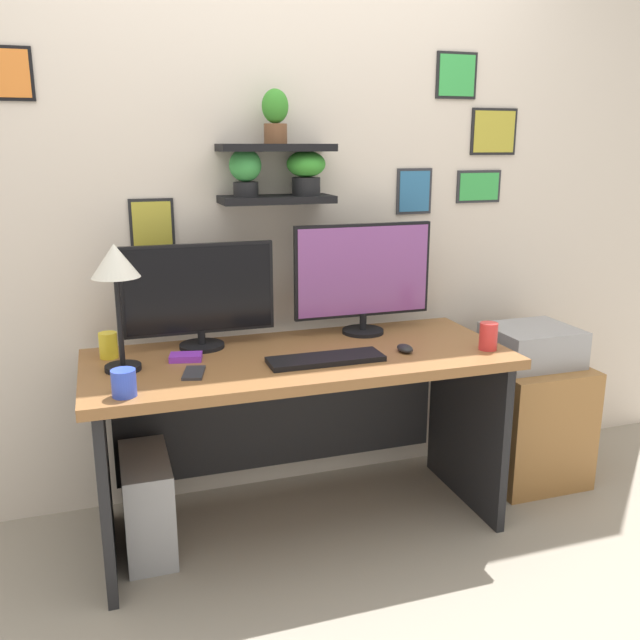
% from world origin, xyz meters
% --- Properties ---
extents(ground_plane, '(8.00, 8.00, 0.00)m').
position_xyz_m(ground_plane, '(0.00, 0.00, 0.00)').
color(ground_plane, gray).
extents(back_wall_assembly, '(4.40, 0.24, 2.70)m').
position_xyz_m(back_wall_assembly, '(0.00, 0.44, 1.36)').
color(back_wall_assembly, beige).
rests_on(back_wall_assembly, ground).
extents(desk, '(1.64, 0.68, 0.75)m').
position_xyz_m(desk, '(0.00, 0.06, 0.54)').
color(desk, brown).
rests_on(desk, ground).
extents(monitor_left, '(0.60, 0.18, 0.42)m').
position_xyz_m(monitor_left, '(-0.35, 0.22, 0.97)').
color(monitor_left, black).
rests_on(monitor_left, desk).
extents(monitor_right, '(0.61, 0.18, 0.47)m').
position_xyz_m(monitor_right, '(0.35, 0.22, 1.00)').
color(monitor_right, black).
rests_on(monitor_right, desk).
extents(keyboard, '(0.44, 0.14, 0.02)m').
position_xyz_m(keyboard, '(0.07, -0.12, 0.76)').
color(keyboard, black).
rests_on(keyboard, desk).
extents(computer_mouse, '(0.06, 0.09, 0.03)m').
position_xyz_m(computer_mouse, '(0.40, -0.10, 0.77)').
color(computer_mouse, black).
rests_on(computer_mouse, desk).
extents(desk_lamp, '(0.17, 0.17, 0.46)m').
position_xyz_m(desk_lamp, '(-0.66, 0.02, 1.11)').
color(desk_lamp, black).
rests_on(desk_lamp, desk).
extents(cell_phone, '(0.10, 0.15, 0.01)m').
position_xyz_m(cell_phone, '(-0.43, -0.11, 0.76)').
color(cell_phone, '#2D2D33').
rests_on(cell_phone, desk).
extents(coffee_mug, '(0.08, 0.08, 0.09)m').
position_xyz_m(coffee_mug, '(-0.67, -0.26, 0.80)').
color(coffee_mug, blue).
rests_on(coffee_mug, desk).
extents(pen_cup, '(0.07, 0.07, 0.10)m').
position_xyz_m(pen_cup, '(-0.71, 0.19, 0.80)').
color(pen_cup, yellow).
rests_on(pen_cup, desk).
extents(scissors_tray, '(0.13, 0.10, 0.02)m').
position_xyz_m(scissors_tray, '(-0.43, 0.06, 0.76)').
color(scissors_tray, purple).
rests_on(scissors_tray, desk).
extents(water_cup, '(0.07, 0.07, 0.11)m').
position_xyz_m(water_cup, '(0.73, -0.17, 0.81)').
color(water_cup, red).
rests_on(water_cup, desk).
extents(drawer_cabinet, '(0.44, 0.50, 0.56)m').
position_xyz_m(drawer_cabinet, '(1.15, 0.11, 0.28)').
color(drawer_cabinet, '#9E6B38').
rests_on(drawer_cabinet, ground).
extents(printer, '(0.38, 0.34, 0.17)m').
position_xyz_m(printer, '(1.15, 0.11, 0.65)').
color(printer, '#9E9EA3').
rests_on(printer, drawer_cabinet).
extents(computer_tower_left, '(0.18, 0.40, 0.39)m').
position_xyz_m(computer_tower_left, '(-0.61, 0.03, 0.19)').
color(computer_tower_left, '#99999E').
rests_on(computer_tower_left, ground).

